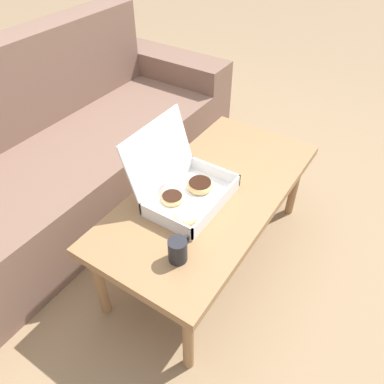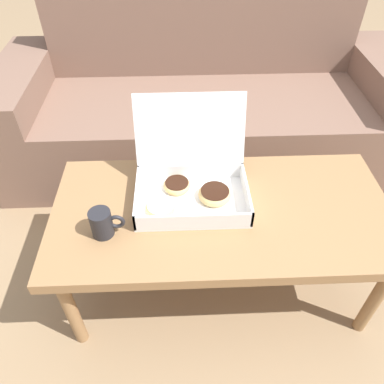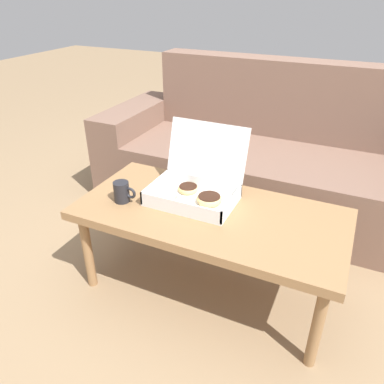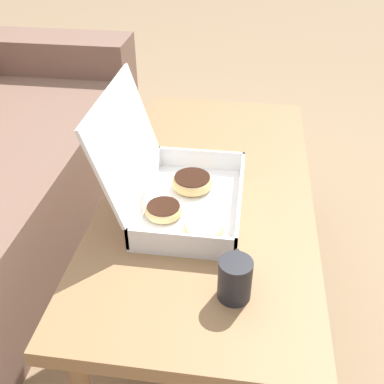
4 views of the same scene
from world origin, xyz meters
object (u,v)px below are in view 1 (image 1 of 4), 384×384
Objects in this scene: couch at (71,151)px; coffee_table at (211,198)px; coffee_mug at (178,250)px; pastry_box at (184,187)px.

couch is 1.80× the size of coffee_table.
coffee_mug reaches higher than coffee_table.
pastry_box is 0.33m from coffee_mug.
pastry_box reaches higher than coffee_table.
coffee_mug is at bearing -110.96° from couch.
pastry_box is at bearing 30.82° from coffee_mug.
couch reaches higher than coffee_table.
coffee_mug is at bearing -166.75° from coffee_table.
coffee_mug is (-0.28, -0.17, -0.01)m from pastry_box.
coffee_table is at bearing -90.00° from couch.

